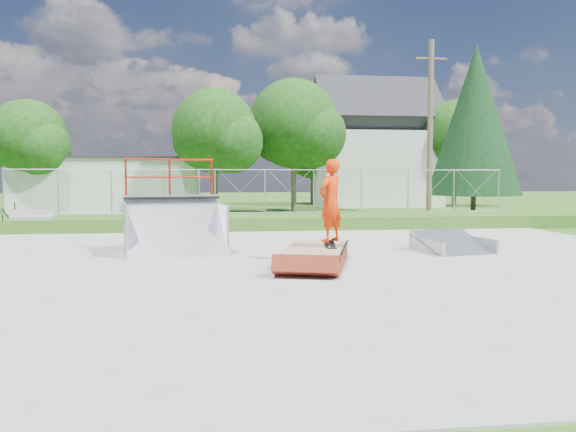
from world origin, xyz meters
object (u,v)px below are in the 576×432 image
Objects in this scene: quarter_pipe at (175,206)px; skater at (330,204)px; grind_box at (316,255)px; flat_bank_ramp at (453,243)px.

quarter_pipe reaches higher than skater.
skater is (0.31, -0.07, 1.18)m from grind_box.
quarter_pipe is 4.19m from skater.
grind_box is at bearing -55.62° from skater.
skater is at bearing 3.09° from grind_box.
quarter_pipe is 1.32× the size of skater.
quarter_pipe reaches higher than grind_box.
grind_box is at bearing -42.54° from quarter_pipe.
flat_bank_ramp is at bearing 160.07° from skater.
quarter_pipe is at bearing 165.36° from flat_bank_ramp.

